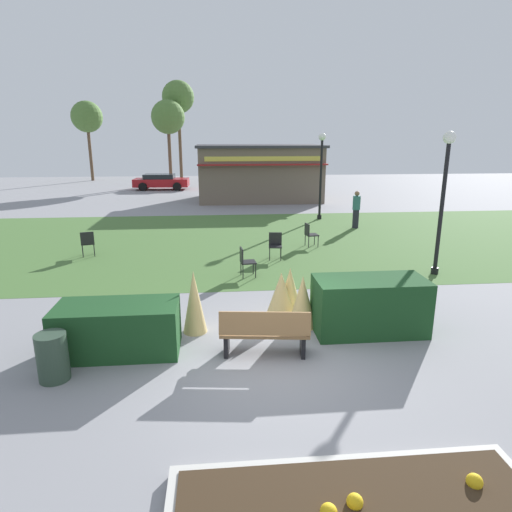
{
  "coord_description": "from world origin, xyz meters",
  "views": [
    {
      "loc": [
        -1.0,
        -7.37,
        4.07
      ],
      "look_at": [
        -0.05,
        2.85,
        1.26
      ],
      "focal_mm": 30.82,
      "sensor_mm": 36.0,
      "label": 1
    }
  ],
  "objects_px": {
    "lamppost_far": "(321,166)",
    "tree_center_bg": "(178,98)",
    "person_strolling": "(356,209)",
    "cafe_chair_center": "(88,242)",
    "cafe_chair_north": "(310,233)",
    "trash_bin": "(53,357)",
    "parked_car_west_slot": "(161,181)",
    "cafe_chair_west": "(275,243)",
    "park_bench": "(265,332)",
    "lamppost_mid": "(444,187)",
    "tree_right_bg": "(168,118)",
    "tree_left_bg": "(87,117)",
    "food_kiosk": "(259,172)",
    "cafe_chair_east": "(245,260)"
  },
  "relations": [
    {
      "from": "person_strolling",
      "to": "food_kiosk",
      "type": "bearing_deg",
      "value": -96.81
    },
    {
      "from": "trash_bin",
      "to": "person_strolling",
      "type": "bearing_deg",
      "value": 52.89
    },
    {
      "from": "cafe_chair_center",
      "to": "cafe_chair_north",
      "type": "relative_size",
      "value": 1.0
    },
    {
      "from": "lamppost_far",
      "to": "person_strolling",
      "type": "distance_m",
      "value": 3.17
    },
    {
      "from": "cafe_chair_center",
      "to": "tree_left_bg",
      "type": "height_order",
      "value": "tree_left_bg"
    },
    {
      "from": "lamppost_far",
      "to": "person_strolling",
      "type": "bearing_deg",
      "value": -64.7
    },
    {
      "from": "cafe_chair_north",
      "to": "parked_car_west_slot",
      "type": "relative_size",
      "value": 0.21
    },
    {
      "from": "park_bench",
      "to": "cafe_chair_east",
      "type": "bearing_deg",
      "value": 90.34
    },
    {
      "from": "tree_center_bg",
      "to": "parked_car_west_slot",
      "type": "bearing_deg",
      "value": -101.37
    },
    {
      "from": "person_strolling",
      "to": "tree_left_bg",
      "type": "distance_m",
      "value": 30.26
    },
    {
      "from": "cafe_chair_north",
      "to": "person_strolling",
      "type": "distance_m",
      "value": 4.3
    },
    {
      "from": "cafe_chair_east",
      "to": "tree_left_bg",
      "type": "relative_size",
      "value": 0.12
    },
    {
      "from": "person_strolling",
      "to": "parked_car_west_slot",
      "type": "height_order",
      "value": "person_strolling"
    },
    {
      "from": "person_strolling",
      "to": "tree_left_bg",
      "type": "bearing_deg",
      "value": -79.83
    },
    {
      "from": "trash_bin",
      "to": "person_strolling",
      "type": "xyz_separation_m",
      "value": [
        9.2,
        12.15,
        0.44
      ]
    },
    {
      "from": "cafe_chair_center",
      "to": "tree_center_bg",
      "type": "xyz_separation_m",
      "value": [
        1.44,
        25.85,
        6.75
      ]
    },
    {
      "from": "park_bench",
      "to": "cafe_chair_west",
      "type": "distance_m",
      "value": 6.95
    },
    {
      "from": "lamppost_mid",
      "to": "tree_center_bg",
      "type": "height_order",
      "value": "tree_center_bg"
    },
    {
      "from": "tree_left_bg",
      "to": "tree_right_bg",
      "type": "xyz_separation_m",
      "value": [
        7.71,
        -4.17,
        -0.15
      ]
    },
    {
      "from": "park_bench",
      "to": "trash_bin",
      "type": "relative_size",
      "value": 2.06
    },
    {
      "from": "park_bench",
      "to": "tree_right_bg",
      "type": "height_order",
      "value": "tree_right_bg"
    },
    {
      "from": "cafe_chair_west",
      "to": "cafe_chair_east",
      "type": "height_order",
      "value": "same"
    },
    {
      "from": "lamppost_mid",
      "to": "parked_car_west_slot",
      "type": "height_order",
      "value": "lamppost_mid"
    },
    {
      "from": "cafe_chair_center",
      "to": "tree_center_bg",
      "type": "relative_size",
      "value": 0.1
    },
    {
      "from": "cafe_chair_center",
      "to": "tree_right_bg",
      "type": "distance_m",
      "value": 24.24
    },
    {
      "from": "lamppost_mid",
      "to": "cafe_chair_center",
      "type": "xyz_separation_m",
      "value": [
        -11.08,
        3.07,
        -2.12
      ]
    },
    {
      "from": "food_kiosk",
      "to": "person_strolling",
      "type": "distance_m",
      "value": 10.33
    },
    {
      "from": "park_bench",
      "to": "tree_center_bg",
      "type": "distance_m",
      "value": 34.48
    },
    {
      "from": "lamppost_mid",
      "to": "cafe_chair_west",
      "type": "distance_m",
      "value": 5.53
    },
    {
      "from": "cafe_chair_north",
      "to": "lamppost_mid",
      "type": "bearing_deg",
      "value": -50.52
    },
    {
      "from": "lamppost_far",
      "to": "tree_left_bg",
      "type": "height_order",
      "value": "tree_left_bg"
    },
    {
      "from": "cafe_chair_center",
      "to": "cafe_chair_north",
      "type": "bearing_deg",
      "value": 4.89
    },
    {
      "from": "lamppost_mid",
      "to": "tree_left_bg",
      "type": "height_order",
      "value": "tree_left_bg"
    },
    {
      "from": "cafe_chair_north",
      "to": "park_bench",
      "type": "bearing_deg",
      "value": -107.55
    },
    {
      "from": "lamppost_mid",
      "to": "person_strolling",
      "type": "distance_m",
      "value": 7.21
    },
    {
      "from": "parked_car_west_slot",
      "to": "tree_center_bg",
      "type": "relative_size",
      "value": 0.49
    },
    {
      "from": "tree_left_bg",
      "to": "person_strolling",
      "type": "bearing_deg",
      "value": -53.34
    },
    {
      "from": "tree_left_bg",
      "to": "cafe_chair_east",
      "type": "bearing_deg",
      "value": -68.13
    },
    {
      "from": "lamppost_far",
      "to": "tree_center_bg",
      "type": "height_order",
      "value": "tree_center_bg"
    },
    {
      "from": "cafe_chair_north",
      "to": "parked_car_west_slot",
      "type": "bearing_deg",
      "value": 111.84
    },
    {
      "from": "tree_right_bg",
      "to": "lamppost_mid",
      "type": "bearing_deg",
      "value": -68.78
    },
    {
      "from": "lamppost_mid",
      "to": "cafe_chair_north",
      "type": "xyz_separation_m",
      "value": [
        -3.09,
        3.75,
        -2.12
      ]
    },
    {
      "from": "person_strolling",
      "to": "cafe_chair_west",
      "type": "bearing_deg",
      "value": 21.27
    },
    {
      "from": "park_bench",
      "to": "tree_right_bg",
      "type": "relative_size",
      "value": 0.25
    },
    {
      "from": "lamppost_mid",
      "to": "tree_right_bg",
      "type": "relative_size",
      "value": 0.6
    },
    {
      "from": "park_bench",
      "to": "tree_left_bg",
      "type": "bearing_deg",
      "value": 109.12
    },
    {
      "from": "cafe_chair_west",
      "to": "park_bench",
      "type": "bearing_deg",
      "value": -99.42
    },
    {
      "from": "trash_bin",
      "to": "parked_car_west_slot",
      "type": "height_order",
      "value": "parked_car_west_slot"
    },
    {
      "from": "tree_left_bg",
      "to": "trash_bin",
      "type": "bearing_deg",
      "value": -76.55
    },
    {
      "from": "park_bench",
      "to": "person_strolling",
      "type": "distance_m",
      "value": 12.88
    }
  ]
}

